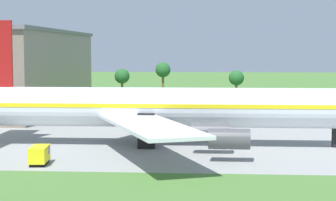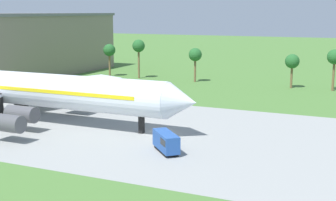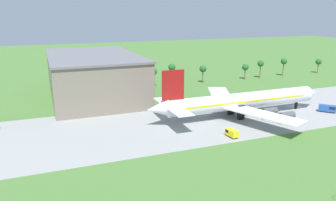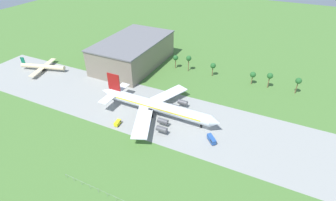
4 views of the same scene
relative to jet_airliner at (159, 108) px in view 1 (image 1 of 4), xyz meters
name	(u,v)px [view 1 (image 1 of 4)]	position (x,y,z in m)	size (l,w,h in m)	color
jet_airliner	(159,108)	(0.00, 0.00, 0.00)	(69.47, 53.66, 18.44)	silver
baggage_tug	(39,155)	(-13.37, -16.22, -4.36)	(2.40, 4.38, 2.28)	black
palm_tree_row	(327,77)	(34.34, 55.24, 2.14)	(108.77, 3.60, 11.18)	brown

